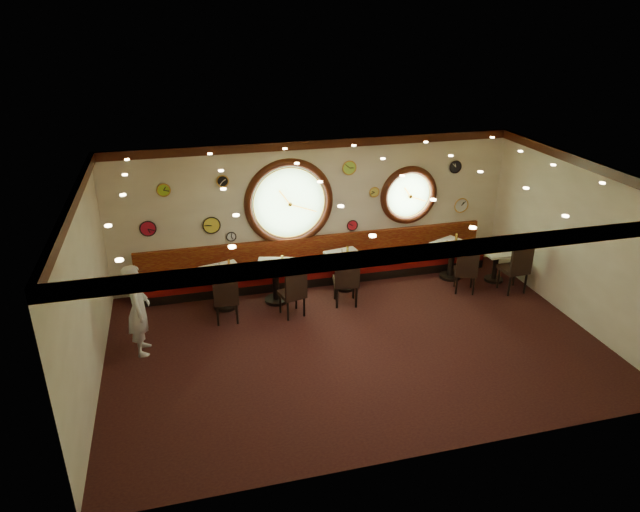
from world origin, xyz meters
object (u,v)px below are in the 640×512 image
Objects in this scene: table_e at (496,262)px; condiment_d_bottle at (456,237)px; condiment_b_bottle at (282,259)px; condiment_e_salt at (494,248)px; chair_a at (226,293)px; chair_c at (347,276)px; chair_d at (467,267)px; table_a at (224,284)px; condiment_b_salt at (271,262)px; condiment_c_bottle at (347,250)px; table_b at (276,278)px; table_c at (345,267)px; condiment_a_salt at (219,266)px; condiment_e_bottle at (497,246)px; condiment_d_pepper at (454,242)px; table_d at (452,256)px; chair_b at (294,289)px; condiment_c_pepper at (348,254)px; chair_e at (518,263)px; condiment_c_salt at (342,252)px; condiment_a_bottle at (229,263)px; condiment_d_salt at (447,242)px; condiment_b_pepper at (273,263)px; waiter at (138,309)px; condiment_e_pepper at (501,249)px; condiment_a_pepper at (221,268)px.

condiment_d_bottle is (-0.76, 0.54, 0.47)m from table_e.
condiment_b_bottle is 1.49× the size of condiment_e_salt.
chair_c reaches higher than chair_a.
table_a is at bearing -165.37° from chair_d.
chair_a is at bearing -146.64° from condiment_b_salt.
condiment_d_bottle reaches higher than condiment_c_bottle.
table_c is at bearing 8.13° from table_b.
condiment_a_salt is 6.20m from condiment_e_bottle.
condiment_d_pepper is (-0.91, 0.37, 0.42)m from table_e.
table_d is 1.34× the size of chair_c.
table_e is 4.81× the size of condiment_e_bottle.
chair_b is 7.47× the size of condiment_c_pepper.
chair_e is 8.06× the size of condiment_c_salt.
table_c is 1.26× the size of chair_d.
condiment_d_pepper is 0.50× the size of condiment_c_bottle.
chair_e is 1.46m from condiment_d_pepper.
chair_e reaches higher than condiment_e_salt.
condiment_a_bottle is (-5.05, 0.04, 0.05)m from condiment_d_pepper.
chair_e reaches higher than chair_d.
chair_c is at bearing -100.09° from condiment_c_salt.
table_b is at bearing -19.79° from condiment_b_salt.
condiment_a_salt reaches higher than condiment_d_salt.
chair_d is at bearing -9.10° from table_b.
chair_c reaches higher than condiment_b_pepper.
chair_a reaches higher than chair_d.
chair_b is 1.64m from condiment_a_salt.
table_b is at bearing 167.91° from chair_c.
chair_b is 2.99m from waiter.
condiment_e_pepper is at bearing -37.77° from condiment_e_salt.
condiment_c_pepper reaches higher than table_c.
condiment_d_pepper is (5.21, 0.75, 0.23)m from chair_a.
condiment_b_pepper is at bearing -169.73° from condiment_c_bottle.
condiment_b_bottle is 4.90m from condiment_e_bottle.
chair_d reaches higher than condiment_d_bottle.
table_c is 2.74m from condiment_a_pepper.
chair_d is 4.44× the size of condiment_e_bottle.
condiment_b_salt is at bearing 176.35° from condiment_e_pepper.
condiment_e_bottle is at bearing -16.48° from condiment_d_pepper.
chair_e is at bearing -80.85° from table_e.
condiment_b_bottle is 0.96× the size of condiment_e_bottle.
chair_e is 0.74m from condiment_e_salt.
table_b reaches higher than condiment_e_salt.
condiment_e_salt is at bearing -7.65° from chair_b.
condiment_a_salt is at bearing 96.21° from chair_a.
condiment_c_salt is 2.48m from condiment_a_bottle.
chair_a is at bearing -149.95° from table_b.
condiment_a_bottle reaches higher than condiment_e_bottle.
chair_b reaches higher than condiment_c_pepper.
condiment_c_salt is (2.64, 0.94, 0.20)m from chair_a.
chair_e is at bearing 7.65° from chair_d.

